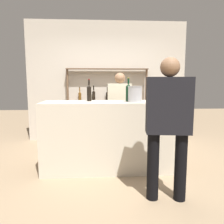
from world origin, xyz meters
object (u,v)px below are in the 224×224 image
counter_bottle_2 (170,94)px  wine_glass (150,95)px  cork_jar (158,96)px  customer_right (168,120)px  counter_bottle_1 (89,93)px  ice_bucket (135,94)px  server_behind_counter (120,107)px  counter_bottle_0 (128,92)px

counter_bottle_2 → wine_glass: size_ratio=2.22×
cork_jar → customer_right: bearing=-99.2°
counter_bottle_1 → ice_bucket: bearing=-18.9°
counter_bottle_1 → server_behind_counter: size_ratio=0.22×
counter_bottle_0 → counter_bottle_1: 0.62m
counter_bottle_0 → wine_glass: (0.33, -0.05, -0.04)m
counter_bottle_2 → customer_right: 0.97m
wine_glass → ice_bucket: 0.29m
wine_glass → counter_bottle_0: bearing=171.5°
ice_bucket → server_behind_counter: size_ratio=0.15×
wine_glass → customer_right: bearing=-90.9°
counter_bottle_0 → wine_glass: size_ratio=2.61×
ice_bucket → counter_bottle_1: bearing=161.1°
server_behind_counter → wine_glass: bearing=29.7°
counter_bottle_1 → counter_bottle_0: bearing=-4.7°
counter_bottle_0 → ice_bucket: bearing=-68.4°
customer_right → cork_jar: bearing=-1.8°
ice_bucket → server_behind_counter: bearing=97.1°
wine_glass → ice_bucket: bearing=-152.3°
counter_bottle_0 → customer_right: 1.11m
counter_bottle_1 → ice_bucket: size_ratio=1.45×
server_behind_counter → counter_bottle_2: bearing=40.6°
counter_bottle_0 → customer_right: bearing=-72.9°
counter_bottle_0 → customer_right: (0.32, -1.03, -0.27)m
counter_bottle_0 → ice_bucket: size_ratio=1.54×
counter_bottle_1 → ice_bucket: 0.73m
wine_glass → cork_jar: cork_jar is taller
counter_bottle_2 → server_behind_counter: server_behind_counter is taller
cork_jar → customer_right: customer_right is taller
wine_glass → cork_jar: (0.15, 0.07, -0.02)m
counter_bottle_0 → customer_right: customer_right is taller
counter_bottle_1 → ice_bucket: counter_bottle_1 is taller
customer_right → server_behind_counter: size_ratio=1.05×
cork_jar → server_behind_counter: size_ratio=0.11×
counter_bottle_2 → cork_jar: (-0.13, 0.16, -0.04)m
counter_bottle_0 → server_behind_counter: 0.90m
counter_bottle_1 → wine_glass: 0.96m
ice_bucket → cork_jar: 0.46m
cork_jar → counter_bottle_1: bearing=178.3°
counter_bottle_2 → wine_glass: (-0.29, 0.09, -0.02)m
counter_bottle_1 → customer_right: customer_right is taller
ice_bucket → server_behind_counter: (-0.13, 1.02, -0.29)m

